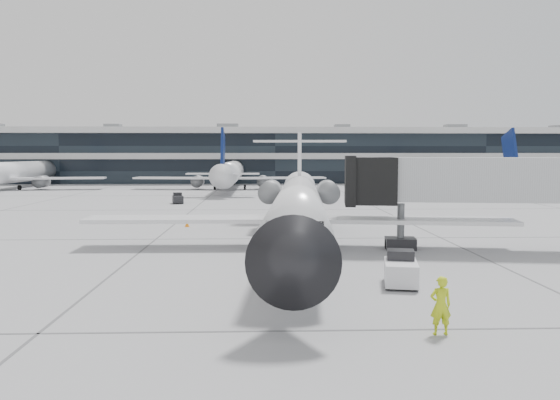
{
  "coord_description": "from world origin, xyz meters",
  "views": [
    {
      "loc": [
        -2.6,
        -37.76,
        5.9
      ],
      "look_at": [
        -1.33,
        1.34,
        2.6
      ],
      "focal_mm": 35.0,
      "sensor_mm": 36.0,
      "label": 1
    }
  ],
  "objects_px": {
    "regional_jet": "(298,206)",
    "jet_bridge": "(513,181)",
    "ramp_worker": "(441,305)",
    "baggage_tug": "(401,270)"
  },
  "relations": [
    {
      "from": "jet_bridge",
      "to": "baggage_tug",
      "type": "distance_m",
      "value": 12.82
    },
    {
      "from": "regional_jet",
      "to": "baggage_tug",
      "type": "height_order",
      "value": "regional_jet"
    },
    {
      "from": "regional_jet",
      "to": "jet_bridge",
      "type": "height_order",
      "value": "regional_jet"
    },
    {
      "from": "jet_bridge",
      "to": "ramp_worker",
      "type": "distance_m",
      "value": 18.16
    },
    {
      "from": "baggage_tug",
      "to": "ramp_worker",
      "type": "bearing_deg",
      "value": -82.35
    },
    {
      "from": "jet_bridge",
      "to": "regional_jet",
      "type": "bearing_deg",
      "value": -179.03
    },
    {
      "from": "regional_jet",
      "to": "ramp_worker",
      "type": "height_order",
      "value": "regional_jet"
    },
    {
      "from": "jet_bridge",
      "to": "ramp_worker",
      "type": "height_order",
      "value": "jet_bridge"
    },
    {
      "from": "regional_jet",
      "to": "baggage_tug",
      "type": "relative_size",
      "value": 12.75
    },
    {
      "from": "jet_bridge",
      "to": "baggage_tug",
      "type": "height_order",
      "value": "jet_bridge"
    }
  ]
}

